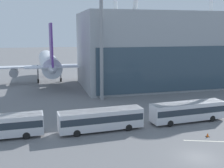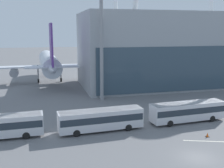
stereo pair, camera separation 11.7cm
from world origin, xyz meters
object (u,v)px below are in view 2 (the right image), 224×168
(shuttle_bus_2, at_px, (187,111))
(traffic_cone_0, at_px, (207,135))
(airliner_parked_remote, at_px, (210,61))
(airliner_at_gate_far, at_px, (49,63))
(shuttle_bus_1, at_px, (101,119))
(floodlight_mast, at_px, (101,10))

(shuttle_bus_2, relative_size, traffic_cone_0, 21.59)
(airliner_parked_remote, relative_size, traffic_cone_0, 59.04)
(airliner_at_gate_far, height_order, airliner_parked_remote, airliner_at_gate_far)
(shuttle_bus_1, height_order, shuttle_bus_2, same)
(shuttle_bus_2, bearing_deg, airliner_parked_remote, 49.42)
(floodlight_mast, distance_m, traffic_cone_0, 31.65)
(airliner_parked_remote, bearing_deg, airliner_at_gate_far, 129.61)
(floodlight_mast, relative_size, traffic_cone_0, 49.64)
(shuttle_bus_2, height_order, traffic_cone_0, shuttle_bus_2)
(airliner_at_gate_far, xyz_separation_m, shuttle_bus_2, (20.21, -41.64, -3.63))
(shuttle_bus_1, relative_size, floodlight_mast, 0.43)
(floodlight_mast, xyz_separation_m, traffic_cone_0, (9.72, -24.08, -18.09))
(shuttle_bus_1, bearing_deg, airliner_at_gate_far, 94.62)
(airliner_at_gate_far, relative_size, shuttle_bus_1, 2.87)
(traffic_cone_0, bearing_deg, shuttle_bus_1, 156.45)
(airliner_at_gate_far, xyz_separation_m, airliner_parked_remote, (50.73, -0.86, -0.72))
(airliner_parked_remote, bearing_deg, shuttle_bus_2, -176.23)
(airliner_at_gate_far, bearing_deg, shuttle_bus_2, -155.44)
(floodlight_mast, bearing_deg, shuttle_bus_2, -59.52)
(airliner_parked_remote, distance_m, shuttle_bus_1, 61.12)
(shuttle_bus_1, distance_m, traffic_cone_0, 15.14)
(airliner_at_gate_far, distance_m, shuttle_bus_1, 42.81)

